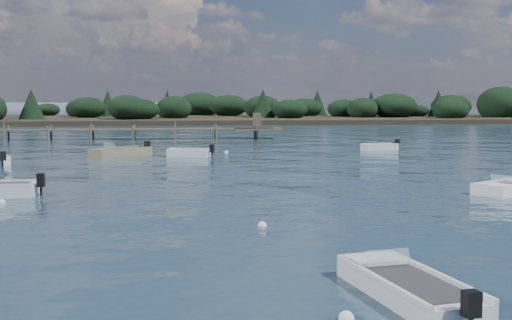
{
  "coord_description": "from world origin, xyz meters",
  "views": [
    {
      "loc": [
        -4.31,
        -19.71,
        4.29
      ],
      "look_at": [
        -0.23,
        14.0,
        1.0
      ],
      "focal_mm": 45.0,
      "sensor_mm": 36.0,
      "label": 1
    }
  ],
  "objects": [
    {
      "name": "ground",
      "position": [
        0.0,
        60.0,
        0.0
      ],
      "size": [
        400.0,
        400.0,
        0.0
      ],
      "primitive_type": "plane",
      "color": "#172836",
      "rests_on": "ground"
    },
    {
      "name": "dinghy_extra_a",
      "position": [
        -8.57,
        28.12,
        0.18
      ],
      "size": [
        4.53,
        4.33,
        1.36
      ],
      "color": "#756F4E",
      "rests_on": "ground"
    },
    {
      "name": "tender_far_white",
      "position": [
        -3.57,
        27.4,
        0.17
      ],
      "size": [
        3.49,
        2.06,
        1.17
      ],
      "color": "silver",
      "rests_on": "ground"
    },
    {
      "name": "dinghy_near_olive",
      "position": [
        0.56,
        -6.69,
        0.14
      ],
      "size": [
        2.19,
        4.48,
        1.07
      ],
      "color": "#B8BDBF",
      "rests_on": "ground"
    },
    {
      "name": "tender_far_grey_b",
      "position": [
        12.13,
        31.31,
        0.16
      ],
      "size": [
        3.37,
        1.8,
        1.13
      ],
      "color": "#B8BDBF",
      "rests_on": "ground"
    },
    {
      "name": "buoy_a",
      "position": [
        -1.1,
        -7.87,
        0.0
      ],
      "size": [
        0.32,
        0.32,
        0.32
      ],
      "primitive_type": "sphere",
      "color": "silver",
      "rests_on": "ground"
    },
    {
      "name": "buoy_c",
      "position": [
        -11.56,
        7.31,
        0.0
      ],
      "size": [
        0.32,
        0.32,
        0.32
      ],
      "primitive_type": "sphere",
      "color": "silver",
      "rests_on": "ground"
    },
    {
      "name": "buoy_e",
      "position": [
        -0.59,
        30.49,
        0.0
      ],
      "size": [
        0.32,
        0.32,
        0.32
      ],
      "primitive_type": "sphere",
      "color": "silver",
      "rests_on": "ground"
    },
    {
      "name": "buoy_extra_b",
      "position": [
        -1.55,
        1.32,
        0.0
      ],
      "size": [
        0.32,
        0.32,
        0.32
      ],
      "primitive_type": "sphere",
      "color": "silver",
      "rests_on": "ground"
    },
    {
      "name": "jetty",
      "position": [
        -21.74,
        47.99,
        0.98
      ],
      "size": [
        64.5,
        3.2,
        3.4
      ],
      "color": "#4D4539",
      "rests_on": "ground"
    },
    {
      "name": "far_headland",
      "position": [
        25.0,
        100.0,
        1.96
      ],
      "size": [
        190.0,
        40.0,
        5.8
      ],
      "color": "black",
      "rests_on": "ground"
    }
  ]
}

